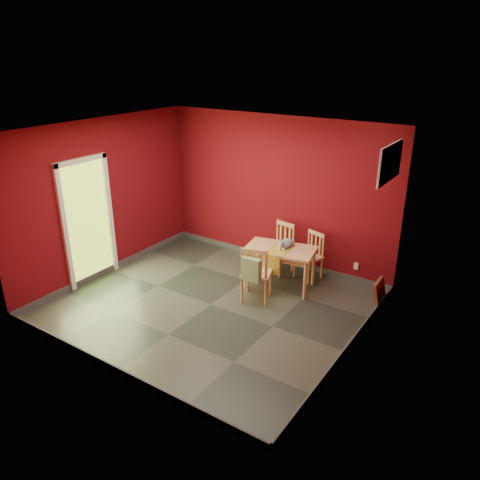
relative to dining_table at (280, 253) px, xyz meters
The scene contains 13 objects.
ground 1.41m from the dining_table, 117.98° to the right, with size 4.50×4.50×0.00m, color #2D342D.
room_shell 1.39m from the dining_table, 117.98° to the right, with size 4.50×4.50×4.50m.
doorway 3.25m from the dining_table, 151.68° to the right, with size 0.06×1.01×2.13m.
window 2.38m from the dining_table, ahead, with size 0.05×0.90×0.50m.
outlet_plate 1.36m from the dining_table, 40.77° to the left, with size 0.08×0.01×0.12m, color silver.
dining_table is the anchor object (origin of this frame).
table_runner 0.12m from the dining_table, 90.00° to the right, with size 0.44×0.72×0.34m.
chair_far_left 0.64m from the dining_table, 118.68° to the left, with size 0.48×0.48×0.89m.
chair_far_right 0.68m from the dining_table, 66.05° to the left, with size 0.48×0.48×0.83m.
chair_near 0.63m from the dining_table, 98.46° to the right, with size 0.56×0.56×0.94m.
tote_bag 0.83m from the dining_table, 93.05° to the right, with size 0.31×0.19×0.44m.
cat 0.21m from the dining_table, 58.33° to the left, with size 0.20×0.39×0.20m, color slate, non-canonical shape.
picture_frame 1.68m from the dining_table, 11.78° to the left, with size 0.15×0.41×0.41m.
Camera 1 is at (3.92, -5.08, 3.73)m, focal length 35.00 mm.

